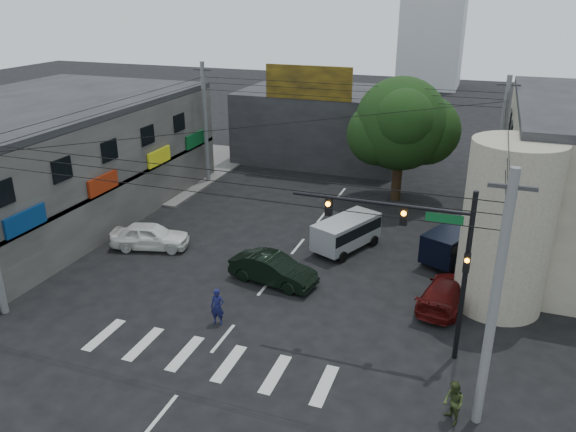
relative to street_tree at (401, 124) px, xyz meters
The scene contains 18 objects.
ground 18.30m from the street_tree, 103.24° to the right, with size 160.00×160.00×0.00m, color black.
sidewalk_far_left 22.67m from the street_tree, behind, with size 16.00×16.00×0.15m, color #514F4C.
building_left 24.68m from the street_tree, 153.43° to the right, with size 14.00×24.00×7.00m, color #43403E.
corner_column 14.84m from the street_tree, 61.70° to the right, with size 4.00×4.00×8.00m, color gray.
building_far 12.29m from the street_tree, 131.63° to the left, with size 14.00×10.00×6.00m, color #232326.
billboard 9.17m from the street_tree, 152.86° to the left, with size 7.00×0.30×2.60m, color olive.
street_tree is the anchor object (origin of this frame).
traffic_gantry 18.42m from the street_tree, 78.01° to the right, with size 7.10×0.35×7.20m.
utility_pole_near_right 22.48m from the street_tree, 73.18° to the right, with size 0.32×0.32×9.20m, color #59595B.
utility_pole_far_left 14.56m from the street_tree, behind, with size 0.32×0.32×9.20m, color #59595B.
utility_pole_far_right 6.63m from the street_tree, ahead, with size 0.32×0.32×9.20m, color #59595B.
dark_sedan 15.78m from the street_tree, 104.53° to the right, with size 4.77×2.37×1.50m, color black.
white_compact 18.36m from the street_tree, 132.55° to the right, with size 4.79×2.92×1.52m, color white.
maroon_sedan 15.46m from the street_tree, 71.22° to the right, with size 2.73×4.90×1.34m, color #470B0A.
silver_minivan 10.51m from the street_tree, 97.69° to the right, with size 3.40×4.71×1.87m, color #B2B4BB, non-canonical shape.
navy_van 10.79m from the street_tree, 61.00° to the right, with size 3.58×5.14×1.92m, color black, non-canonical shape.
traffic_officer 20.11m from the street_tree, 103.95° to the right, with size 0.68×0.50×1.72m, color #121541.
pedestrian_olive 23.07m from the street_tree, 75.44° to the right, with size 0.96×1.01×1.64m, color #32401D.
Camera 1 is at (9.57, -21.31, 13.91)m, focal length 35.00 mm.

